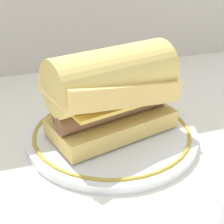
% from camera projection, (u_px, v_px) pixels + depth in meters
% --- Properties ---
extents(ground_plane, '(1.50, 1.50, 0.00)m').
position_uv_depth(ground_plane, '(116.00, 145.00, 0.49)').
color(ground_plane, silver).
extents(plate, '(0.26, 0.26, 0.01)m').
position_uv_depth(plate, '(112.00, 134.00, 0.51)').
color(plate, white).
rests_on(plate, ground_plane).
extents(sausage_sandwich, '(0.20, 0.14, 0.13)m').
position_uv_depth(sausage_sandwich, '(112.00, 91.00, 0.47)').
color(sausage_sandwich, '#DEBC65').
rests_on(sausage_sandwich, plate).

